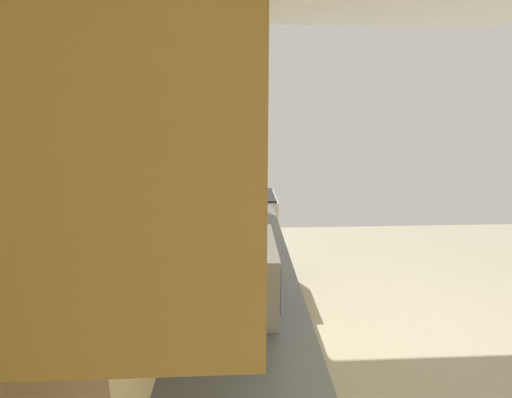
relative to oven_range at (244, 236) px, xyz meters
The scene contains 8 objects.
ground_plane 2.14m from the oven_range, 146.63° to the right, with size 6.69×6.69×0.00m, color gray.
wall_back 1.98m from the oven_range, 167.23° to the left, with size 4.30×0.12×2.64m, color #EED289.
counter_run 2.06m from the oven_range, behind, with size 3.53×0.62×0.92m.
upper_cabinets 2.55m from the oven_range, behind, with size 2.46×0.32×0.75m.
oven_range is the anchor object (origin of this frame).
microwave 2.15m from the oven_range, behind, with size 0.47×0.37×0.32m.
bowl 1.28m from the oven_range, behind, with size 0.13×0.13×0.05m.
kettle 0.75m from the oven_range, behind, with size 0.18×0.13×0.15m.
Camera 1 is at (-1.84, 1.18, 1.84)m, focal length 24.92 mm.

